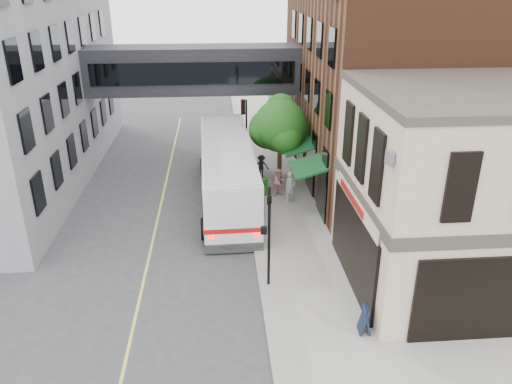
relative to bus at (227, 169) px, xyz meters
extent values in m
plane|color=#38383A|center=(1.11, -11.19, -1.94)|extent=(120.00, 120.00, 0.00)
cube|color=gray|center=(3.11, 2.81, -1.87)|extent=(4.00, 60.00, 0.15)
cube|color=#BCA790|center=(10.11, -9.19, 2.13)|extent=(10.00, 8.00, 8.15)
cube|color=#38332B|center=(10.11, -9.19, 2.21)|extent=(10.12, 8.12, 0.50)
cube|color=#38332B|center=(10.11, -9.19, 6.36)|extent=(10.12, 8.12, 0.30)
cube|color=black|center=(5.05, -9.19, -0.09)|extent=(0.14, 6.40, 3.40)
cube|color=black|center=(5.01, -9.19, -0.09)|extent=(0.04, 5.90, 3.00)
cube|color=maroon|center=(4.99, -8.59, 1.86)|extent=(0.03, 3.60, 0.32)
cube|color=#482716|center=(11.11, 3.81, 5.06)|extent=(12.00, 18.00, 14.00)
cube|color=black|center=(4.25, 2.56, 1.06)|extent=(1.80, 13.00, 0.40)
cube|color=black|center=(-1.89, 6.81, 4.56)|extent=(14.00, 3.00, 3.00)
cube|color=black|center=(-1.89, 5.26, 4.56)|extent=(13.00, 0.08, 1.40)
cube|color=black|center=(-1.89, 8.36, 4.56)|extent=(13.00, 0.08, 1.40)
cylinder|color=black|center=(1.51, -9.19, 0.46)|extent=(0.12, 0.12, 4.50)
cube|color=black|center=(1.29, -9.19, 0.81)|extent=(0.25, 0.22, 0.30)
imported|color=black|center=(1.51, -9.19, 2.31)|extent=(0.20, 0.16, 1.00)
cylinder|color=black|center=(1.51, 5.81, 0.46)|extent=(0.12, 0.12, 4.50)
cube|color=black|center=(1.29, 5.81, 0.81)|extent=(0.25, 0.22, 0.30)
cube|color=black|center=(1.29, 5.81, 2.21)|extent=(0.28, 0.28, 1.00)
sphere|color=#FF0C05|center=(1.13, 5.81, 2.56)|extent=(0.18, 0.18, 0.18)
cylinder|color=gray|center=(1.51, -4.19, -0.29)|extent=(0.08, 0.08, 3.00)
cube|color=white|center=(1.49, -4.19, 0.41)|extent=(0.03, 0.75, 0.22)
cube|color=#0C591E|center=(1.49, -4.19, 0.96)|extent=(0.03, 0.70, 0.18)
cube|color=#B20C0C|center=(1.49, -4.19, -0.09)|extent=(0.03, 0.30, 0.40)
cylinder|color=#382619|center=(3.31, 1.81, -0.39)|extent=(0.28, 0.28, 2.80)
sphere|color=#1F5015|center=(3.31, 1.81, 2.01)|extent=(3.20, 3.20, 3.20)
sphere|color=#1F5015|center=(4.11, 2.31, 1.61)|extent=(2.20, 2.20, 2.20)
sphere|color=#1F5015|center=(2.61, 2.11, 1.71)|extent=(2.40, 2.40, 2.40)
sphere|color=#1F5015|center=(3.41, 2.41, 2.81)|extent=(2.00, 2.00, 2.00)
cube|color=#D8CC4C|center=(-3.89, -1.19, -1.94)|extent=(0.12, 40.00, 0.01)
cube|color=silver|center=(0.00, 0.00, -0.10)|extent=(3.11, 12.92, 3.24)
cube|color=black|center=(0.00, 0.00, 0.46)|extent=(3.17, 12.70, 1.17)
cube|color=#B20C0C|center=(0.00, 0.00, -0.66)|extent=(3.18, 12.95, 0.25)
cylinder|color=black|center=(-1.28, -4.73, -1.38)|extent=(0.36, 1.13, 1.12)
cylinder|color=black|center=(1.51, -4.66, -1.38)|extent=(0.36, 1.13, 1.12)
cylinder|color=black|center=(-1.50, 4.22, -1.38)|extent=(0.36, 1.13, 1.12)
cylinder|color=black|center=(1.29, 4.28, -1.38)|extent=(0.36, 1.13, 1.12)
imported|color=beige|center=(3.62, -0.89, -0.88)|extent=(0.78, 0.66, 1.82)
imported|color=pink|center=(3.08, 0.10, -0.97)|extent=(1.01, 0.96, 1.65)
imported|color=black|center=(2.29, 3.09, -1.04)|extent=(0.99, 0.58, 1.51)
cube|color=#155D15|center=(2.13, 0.23, -1.29)|extent=(0.64, 0.61, 1.00)
cube|color=black|center=(4.71, -12.57, -1.26)|extent=(0.42, 0.62, 1.06)
camera|label=1|loc=(-0.45, -27.07, 10.34)|focal=35.00mm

